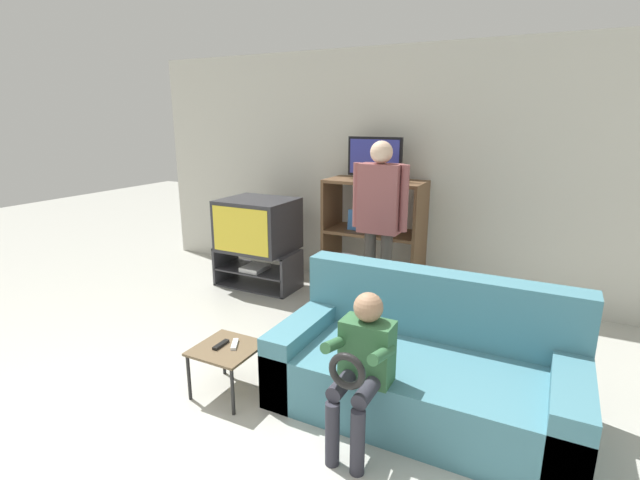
{
  "coord_description": "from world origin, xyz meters",
  "views": [
    {
      "loc": [
        1.55,
        -1.35,
        1.88
      ],
      "look_at": [
        -0.14,
        1.92,
        0.9
      ],
      "focal_mm": 26.0,
      "sensor_mm": 36.0,
      "label": 1
    }
  ],
  "objects_px": {
    "person_standing_adult": "(379,213)",
    "person_seated_child": "(362,362)",
    "media_shelf": "(374,237)",
    "folding_stool": "(341,273)",
    "television_flat": "(375,160)",
    "tv_stand": "(258,268)",
    "remote_control_white": "(235,344)",
    "couch": "(424,369)",
    "snack_table": "(227,353)",
    "remote_control_black": "(221,345)",
    "television_main": "(258,225)"
  },
  "relations": [
    {
      "from": "couch",
      "to": "person_standing_adult",
      "type": "relative_size",
      "value": 1.14
    },
    {
      "from": "television_flat",
      "to": "folding_stool",
      "type": "relative_size",
      "value": 0.85
    },
    {
      "from": "television_flat",
      "to": "remote_control_black",
      "type": "bearing_deg",
      "value": -95.37
    },
    {
      "from": "remote_control_black",
      "to": "remote_control_white",
      "type": "height_order",
      "value": "same"
    },
    {
      "from": "remote_control_white",
      "to": "person_standing_adult",
      "type": "height_order",
      "value": "person_standing_adult"
    },
    {
      "from": "folding_stool",
      "to": "person_seated_child",
      "type": "xyz_separation_m",
      "value": [
        0.74,
        -1.33,
        -0.0
      ]
    },
    {
      "from": "tv_stand",
      "to": "television_flat",
      "type": "xyz_separation_m",
      "value": [
        1.21,
        0.44,
        1.23
      ]
    },
    {
      "from": "remote_control_black",
      "to": "person_standing_adult",
      "type": "distance_m",
      "value": 1.9
    },
    {
      "from": "television_flat",
      "to": "tv_stand",
      "type": "bearing_deg",
      "value": -159.88
    },
    {
      "from": "tv_stand",
      "to": "television_flat",
      "type": "height_order",
      "value": "television_flat"
    },
    {
      "from": "folding_stool",
      "to": "person_standing_adult",
      "type": "relative_size",
      "value": 0.41
    },
    {
      "from": "folding_stool",
      "to": "snack_table",
      "type": "height_order",
      "value": "folding_stool"
    },
    {
      "from": "remote_control_black",
      "to": "person_standing_adult",
      "type": "xyz_separation_m",
      "value": [
        0.51,
        1.71,
        0.66
      ]
    },
    {
      "from": "tv_stand",
      "to": "remote_control_black",
      "type": "bearing_deg",
      "value": -61.94
    },
    {
      "from": "television_flat",
      "to": "remote_control_white",
      "type": "height_order",
      "value": "television_flat"
    },
    {
      "from": "couch",
      "to": "person_seated_child",
      "type": "distance_m",
      "value": 0.64
    },
    {
      "from": "remote_control_black",
      "to": "couch",
      "type": "distance_m",
      "value": 1.38
    },
    {
      "from": "television_main",
      "to": "couch",
      "type": "distance_m",
      "value": 2.7
    },
    {
      "from": "remote_control_black",
      "to": "person_standing_adult",
      "type": "height_order",
      "value": "person_standing_adult"
    },
    {
      "from": "remote_control_white",
      "to": "couch",
      "type": "bearing_deg",
      "value": -10.42
    },
    {
      "from": "remote_control_black",
      "to": "person_seated_child",
      "type": "xyz_separation_m",
      "value": [
        1.07,
        -0.07,
        0.18
      ]
    },
    {
      "from": "tv_stand",
      "to": "person_standing_adult",
      "type": "height_order",
      "value": "person_standing_adult"
    },
    {
      "from": "remote_control_white",
      "to": "television_flat",
      "type": "bearing_deg",
      "value": 57.1
    },
    {
      "from": "television_flat",
      "to": "person_seated_child",
      "type": "relative_size",
      "value": 0.63
    },
    {
      "from": "television_flat",
      "to": "person_seated_child",
      "type": "xyz_separation_m",
      "value": [
        0.85,
        -2.37,
        -0.91
      ]
    },
    {
      "from": "person_standing_adult",
      "to": "person_seated_child",
      "type": "height_order",
      "value": "person_standing_adult"
    },
    {
      "from": "folding_stool",
      "to": "snack_table",
      "type": "bearing_deg",
      "value": -102.55
    },
    {
      "from": "couch",
      "to": "remote_control_black",
      "type": "bearing_deg",
      "value": -160.14
    },
    {
      "from": "tv_stand",
      "to": "media_shelf",
      "type": "relative_size",
      "value": 0.76
    },
    {
      "from": "snack_table",
      "to": "remote_control_white",
      "type": "relative_size",
      "value": 2.9
    },
    {
      "from": "media_shelf",
      "to": "person_seated_child",
      "type": "relative_size",
      "value": 1.34
    },
    {
      "from": "media_shelf",
      "to": "person_seated_child",
      "type": "height_order",
      "value": "media_shelf"
    },
    {
      "from": "remote_control_black",
      "to": "television_flat",
      "type": "bearing_deg",
      "value": 83.84
    },
    {
      "from": "person_seated_child",
      "to": "person_standing_adult",
      "type": "bearing_deg",
      "value": 107.64
    },
    {
      "from": "snack_table",
      "to": "couch",
      "type": "height_order",
      "value": "couch"
    },
    {
      "from": "person_seated_child",
      "to": "television_main",
      "type": "bearing_deg",
      "value": 136.5
    },
    {
      "from": "media_shelf",
      "to": "person_standing_adult",
      "type": "bearing_deg",
      "value": -65.3
    },
    {
      "from": "couch",
      "to": "person_seated_child",
      "type": "xyz_separation_m",
      "value": [
        -0.23,
        -0.54,
        0.27
      ]
    },
    {
      "from": "television_flat",
      "to": "person_seated_child",
      "type": "distance_m",
      "value": 2.68
    },
    {
      "from": "folding_stool",
      "to": "couch",
      "type": "distance_m",
      "value": 1.28
    },
    {
      "from": "television_flat",
      "to": "television_main",
      "type": "bearing_deg",
      "value": -159.85
    },
    {
      "from": "television_main",
      "to": "remote_control_black",
      "type": "xyz_separation_m",
      "value": [
        0.97,
        -1.87,
        -0.36
      ]
    },
    {
      "from": "television_flat",
      "to": "remote_control_black",
      "type": "xyz_separation_m",
      "value": [
        -0.22,
        -2.31,
        -1.09
      ]
    },
    {
      "from": "tv_stand",
      "to": "television_main",
      "type": "bearing_deg",
      "value": 18.56
    },
    {
      "from": "snack_table",
      "to": "remote_control_black",
      "type": "height_order",
      "value": "remote_control_black"
    },
    {
      "from": "media_shelf",
      "to": "television_main",
      "type": "bearing_deg",
      "value": -160.51
    },
    {
      "from": "media_shelf",
      "to": "television_flat",
      "type": "xyz_separation_m",
      "value": [
        -0.02,
        0.01,
        0.82
      ]
    },
    {
      "from": "folding_stool",
      "to": "snack_table",
      "type": "relative_size",
      "value": 1.65
    },
    {
      "from": "couch",
      "to": "person_standing_adult",
      "type": "height_order",
      "value": "person_standing_adult"
    },
    {
      "from": "remote_control_black",
      "to": "person_seated_child",
      "type": "bearing_deg",
      "value": -4.4
    }
  ]
}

